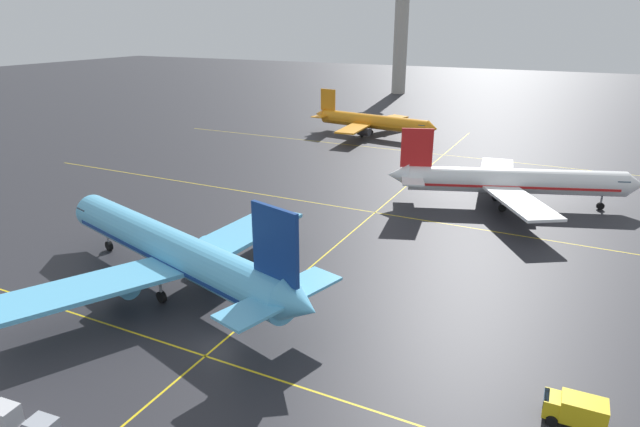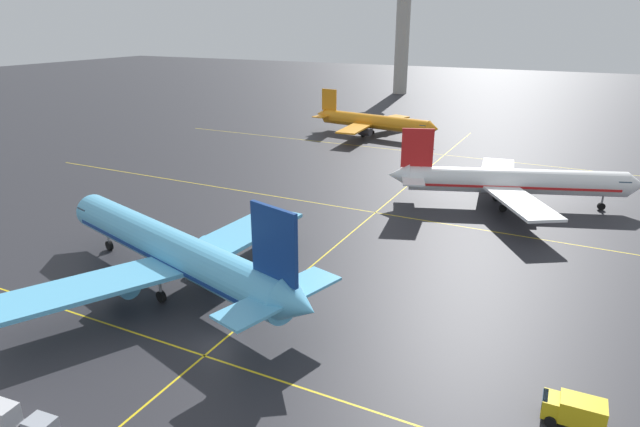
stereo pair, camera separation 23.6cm
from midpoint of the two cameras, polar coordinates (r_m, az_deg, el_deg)
name	(u,v)px [view 1 (the left image)]	position (r m, az deg, el deg)	size (l,w,h in m)	color
ground_plane	(219,344)	(49.39, -10.75, -13.45)	(600.00, 600.00, 0.00)	#28282D
airliner_front_gate	(173,250)	(57.92, -15.41, -3.75)	(40.32, 34.38, 12.73)	#5BB7E5
airliner_second_row	(511,181)	(85.80, 19.54, 3.25)	(36.36, 31.15, 11.66)	white
airliner_third_row	(372,122)	(132.59, 5.45, 9.67)	(33.64, 28.73, 10.47)	orange
taxiway_markings	(375,212)	(79.81, 5.79, 0.11)	(132.14, 132.79, 0.01)	yellow
service_truck_red_van	(575,409)	(43.75, 25.25, -18.27)	(4.18, 2.28, 2.10)	yellow
baggage_cart_row_leftmost	(4,417)	(45.35, -30.65, -18.08)	(2.82, 1.87, 1.86)	#99999E
control_tower	(401,25)	(213.96, 8.59, 19.20)	(8.82, 8.82, 43.90)	#ADA89E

